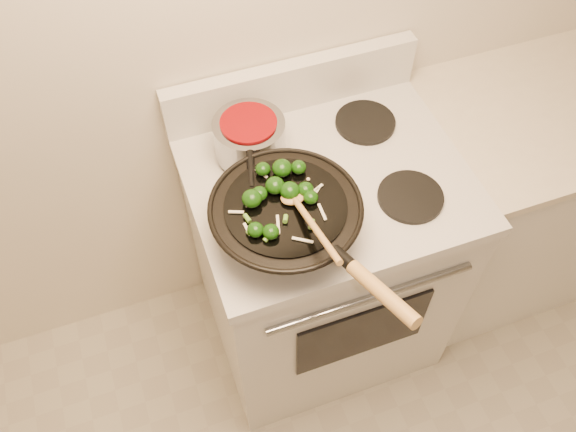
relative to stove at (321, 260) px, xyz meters
name	(u,v)px	position (x,y,z in m)	size (l,w,h in m)	color
stove	(321,260)	(0.00, 0.00, 0.00)	(0.78, 0.67, 1.08)	silver
counter_unit	(511,196)	(0.77, 0.03, -0.01)	(0.84, 0.62, 0.91)	white
wok	(287,219)	(-0.18, -0.16, 0.53)	(0.38, 0.62, 0.21)	black
stirfry	(278,192)	(-0.19, -0.12, 0.60)	(0.25, 0.26, 0.04)	#113708
wooden_spoon	(305,214)	(-0.15, -0.22, 0.61)	(0.07, 0.29, 0.09)	#B78948
saucepan	(249,137)	(-0.18, 0.14, 0.52)	(0.20, 0.32, 0.12)	gray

